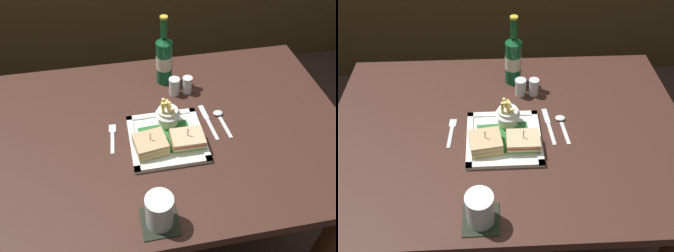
# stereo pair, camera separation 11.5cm
# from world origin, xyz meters

# --- Properties ---
(ground_plane) EXTENTS (6.00, 6.00, 0.00)m
(ground_plane) POSITION_xyz_m (0.00, 0.00, 0.00)
(ground_plane) COLOR #3F2A24
(dining_table) EXTENTS (1.22, 0.84, 0.76)m
(dining_table) POSITION_xyz_m (0.00, 0.00, 0.61)
(dining_table) COLOR #3C2119
(dining_table) RESTS_ON ground_plane
(square_plate) EXTENTS (0.24, 0.24, 0.02)m
(square_plate) POSITION_xyz_m (-0.02, -0.05, 0.77)
(square_plate) COLOR white
(square_plate) RESTS_ON dining_table
(sandwich_half_left) EXTENTS (0.11, 0.10, 0.07)m
(sandwich_half_left) POSITION_xyz_m (-0.08, -0.09, 0.79)
(sandwich_half_left) COLOR tan
(sandwich_half_left) RESTS_ON square_plate
(sandwich_half_right) EXTENTS (0.10, 0.08, 0.07)m
(sandwich_half_right) POSITION_xyz_m (0.04, -0.09, 0.79)
(sandwich_half_right) COLOR #D4B889
(sandwich_half_right) RESTS_ON square_plate
(fries_cup) EXTENTS (0.08, 0.08, 0.11)m
(fries_cup) POSITION_xyz_m (-0.00, 0.02, 0.81)
(fries_cup) COLOR white
(fries_cup) RESTS_ON square_plate
(beer_bottle) EXTENTS (0.06, 0.06, 0.27)m
(beer_bottle) POSITION_xyz_m (0.03, 0.26, 0.86)
(beer_bottle) COLOR #0F4F2A
(beer_bottle) RESTS_ON dining_table
(drink_coaster) EXTENTS (0.10, 0.10, 0.00)m
(drink_coaster) POSITION_xyz_m (-0.09, -0.34, 0.76)
(drink_coaster) COLOR black
(drink_coaster) RESTS_ON dining_table
(water_glass) EXTENTS (0.07, 0.07, 0.10)m
(water_glass) POSITION_xyz_m (-0.09, -0.34, 0.81)
(water_glass) COLOR silver
(water_glass) RESTS_ON dining_table
(fork) EXTENTS (0.03, 0.13, 0.00)m
(fork) POSITION_xyz_m (-0.19, 0.00, 0.76)
(fork) COLOR silver
(fork) RESTS_ON dining_table
(knife) EXTENTS (0.03, 0.17, 0.00)m
(knife) POSITION_xyz_m (0.14, 0.02, 0.76)
(knife) COLOR silver
(knife) RESTS_ON dining_table
(spoon) EXTENTS (0.04, 0.13, 0.01)m
(spoon) POSITION_xyz_m (0.18, 0.02, 0.76)
(spoon) COLOR silver
(spoon) RESTS_ON dining_table
(salt_shaker) EXTENTS (0.04, 0.04, 0.07)m
(salt_shaker) POSITION_xyz_m (0.05, 0.18, 0.79)
(salt_shaker) COLOR silver
(salt_shaker) RESTS_ON dining_table
(pepper_shaker) EXTENTS (0.04, 0.04, 0.07)m
(pepper_shaker) POSITION_xyz_m (0.10, 0.18, 0.79)
(pepper_shaker) COLOR silver
(pepper_shaker) RESTS_ON dining_table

